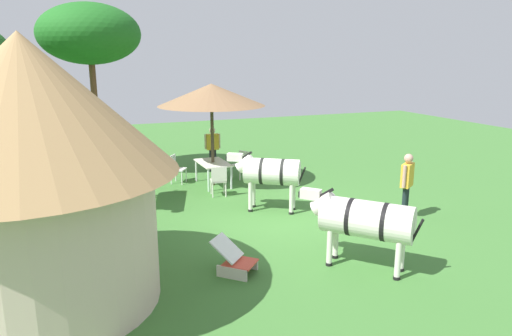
{
  "coord_description": "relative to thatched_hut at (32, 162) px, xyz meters",
  "views": [
    {
      "loc": [
        -10.21,
        4.85,
        3.97
      ],
      "look_at": [
        1.19,
        0.31,
        1.0
      ],
      "focal_mm": 32.55,
      "sensor_mm": 36.0,
      "label": 1
    }
  ],
  "objects": [
    {
      "name": "acacia_tree_right_background",
      "position": [
        8.37,
        -1.38,
        2.25
      ],
      "size": [
        3.2,
        3.2,
        5.61
      ],
      "color": "brown",
      "rests_on": "ground_plane"
    },
    {
      "name": "standing_watcher",
      "position": [
        1.14,
        -8.2,
        -1.39
      ],
      "size": [
        0.42,
        0.5,
        1.65
      ],
      "rotation": [
        0.0,
        0.0,
        -0.97
      ],
      "color": "black",
      "rests_on": "ground_plane"
    },
    {
      "name": "patio_dining_table",
      "position": [
        5.87,
        -4.62,
        -1.73
      ],
      "size": [
        1.44,
        0.89,
        0.74
      ],
      "rotation": [
        0.0,
        0.0,
        0.03
      ],
      "color": "silver",
      "rests_on": "ground_plane"
    },
    {
      "name": "patio_chair_west_end",
      "position": [
        6.37,
        -5.75,
        -1.87
      ],
      "size": [
        0.57,
        0.56,
        0.9
      ],
      "rotation": [
        0.0,
        0.0,
        0.41
      ],
      "color": "silver",
      "rests_on": "ground_plane"
    },
    {
      "name": "zebra_by_umbrella",
      "position": [
        -0.85,
        -5.58,
        -1.4
      ],
      "size": [
        1.93,
        1.77,
        1.51
      ],
      "rotation": [
        0.0,
        0.0,
        5.44
      ],
      "color": "silver",
      "rests_on": "ground_plane"
    },
    {
      "name": "shade_umbrella",
      "position": [
        5.87,
        -4.62,
        0.44
      ],
      "size": [
        3.26,
        3.26,
        3.16
      ],
      "color": "#423725",
      "rests_on": "ground_plane"
    },
    {
      "name": "patio_chair_near_lawn",
      "position": [
        4.64,
        -4.42,
        -1.87
      ],
      "size": [
        0.48,
        0.5,
        0.9
      ],
      "rotation": [
        0.0,
        0.0,
        -1.73
      ],
      "color": "silver",
      "rests_on": "ground_plane"
    },
    {
      "name": "zebra_nearest_camera",
      "position": [
        2.93,
        -5.29,
        -1.35
      ],
      "size": [
        1.41,
        1.84,
        1.58
      ],
      "rotation": [
        0.0,
        0.0,
        5.7
      ],
      "color": "silver",
      "rests_on": "ground_plane"
    },
    {
      "name": "patio_chair_east_end",
      "position": [
        6.56,
        -3.59,
        -1.87
      ],
      "size": [
        0.6,
        0.59,
        0.9
      ],
      "rotation": [
        0.0,
        0.0,
        -3.74
      ],
      "color": "silver",
      "rests_on": "ground_plane"
    },
    {
      "name": "guest_beside_umbrella",
      "position": [
        7.64,
        -5.13,
        -1.45
      ],
      "size": [
        0.24,
        0.56,
        1.56
      ],
      "rotation": [
        0.0,
        0.0,
        4.6
      ],
      "color": "black",
      "rests_on": "ground_plane"
    },
    {
      "name": "striped_lounge_chair",
      "position": [
        -0.14,
        -3.24,
        -2.13
      ],
      "size": [
        0.93,
        0.93,
        0.66
      ],
      "rotation": [
        0.0,
        0.0,
        2.37
      ],
      "color": "#D44C39",
      "rests_on": "ground_plane"
    },
    {
      "name": "ground_plane",
      "position": [
        2.46,
        -5.49,
        -2.39
      ],
      "size": [
        36.0,
        36.0,
        0.0
      ],
      "primitive_type": "plane",
      "color": "#3E7432"
    },
    {
      "name": "thatched_hut",
      "position": [
        0.0,
        0.0,
        0.0
      ],
      "size": [
        4.51,
        4.51,
        4.33
      ],
      "rotation": [
        0.0,
        0.0,
        5.94
      ],
      "color": "beige",
      "rests_on": "ground_plane"
    },
    {
      "name": "zebra_toward_hut",
      "position": [
        4.63,
        -2.23,
        -1.4
      ],
      "size": [
        2.13,
        1.05,
        1.52
      ],
      "rotation": [
        0.0,
        0.0,
        1.29
      ],
      "color": "silver",
      "rests_on": "ground_plane"
    }
  ]
}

